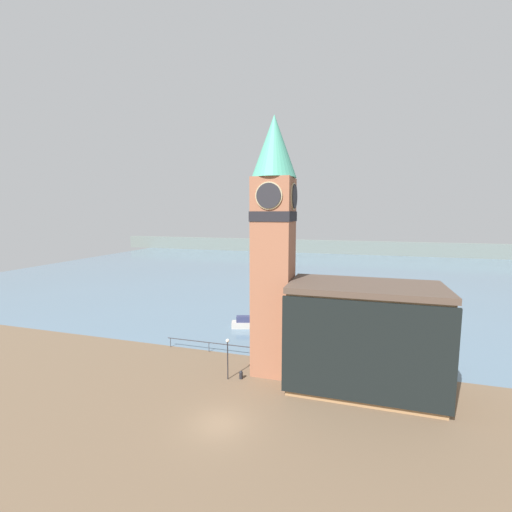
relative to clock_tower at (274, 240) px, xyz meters
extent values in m
plane|color=brown|center=(-1.66, -9.31, -12.71)|extent=(160.00, 160.00, 0.00)
cube|color=slate|center=(-1.66, 62.68, -12.71)|extent=(160.00, 120.00, 0.00)
cube|color=slate|center=(-1.66, 102.68, -10.21)|extent=(180.00, 3.00, 5.00)
cube|color=#333338|center=(-7.87, 2.43, -11.66)|extent=(10.17, 0.08, 0.08)
cylinder|color=#333338|center=(-12.65, 2.43, -12.18)|extent=(0.07, 0.07, 1.05)
cylinder|color=#333338|center=(-7.87, 2.43, -12.18)|extent=(0.07, 0.07, 1.05)
cylinder|color=#333338|center=(-3.08, 2.43, -12.18)|extent=(0.07, 0.07, 1.05)
cube|color=#935B42|center=(-0.01, 0.01, -3.52)|extent=(3.55, 3.55, 18.39)
cube|color=black|center=(-0.01, 0.01, 2.20)|extent=(3.67, 3.67, 0.90)
cylinder|color=tan|center=(-0.01, -1.83, 3.99)|extent=(2.39, 0.12, 2.39)
cylinder|color=#232328|center=(-0.01, -1.91, 3.99)|extent=(2.18, 0.12, 2.18)
cylinder|color=tan|center=(1.83, 0.01, 3.99)|extent=(0.12, 2.39, 2.39)
cylinder|color=#232328|center=(1.91, 0.01, 3.99)|extent=(0.12, 2.18, 2.18)
cone|color=teal|center=(-0.01, 0.01, 8.44)|extent=(4.08, 4.08, 5.53)
cube|color=#9E754C|center=(8.25, -0.88, -8.34)|extent=(12.33, 6.51, 8.75)
cube|color=#4C3D33|center=(8.25, -0.88, -3.71)|extent=(12.73, 6.91, 0.50)
cube|color=black|center=(8.25, -4.28, -8.16)|extent=(12.83, 0.30, 8.05)
cube|color=#B7B2A8|center=(-5.29, 11.64, -12.31)|extent=(6.44, 3.15, 0.81)
cube|color=navy|center=(-6.38, 11.33, -11.53)|extent=(2.94, 1.75, 0.74)
cylinder|color=black|center=(-2.42, -2.43, -12.42)|extent=(0.33, 0.33, 0.58)
sphere|color=black|center=(-2.42, -2.43, -12.12)|extent=(0.34, 0.34, 0.34)
cylinder|color=black|center=(-3.56, -2.85, -10.91)|extent=(0.10, 0.10, 3.60)
sphere|color=silver|center=(-3.56, -2.85, -9.01)|extent=(0.32, 0.32, 0.32)
camera|label=1|loc=(7.52, -30.73, 2.45)|focal=24.00mm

